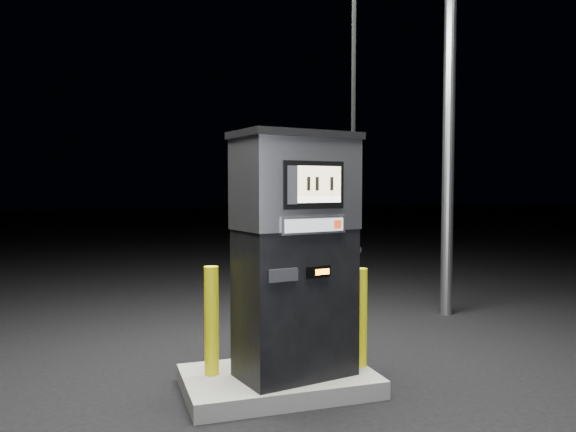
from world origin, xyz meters
name	(u,v)px	position (x,y,z in m)	size (l,w,h in m)	color
ground	(279,390)	(0.00, 0.00, 0.00)	(80.00, 80.00, 0.00)	black
pump_island	(279,381)	(0.00, 0.00, 0.07)	(1.60, 1.00, 0.15)	gray
fuel_dispenser	(296,252)	(0.12, -0.10, 1.19)	(1.17, 0.80, 4.21)	black
bollard_left	(212,321)	(-0.55, 0.13, 0.61)	(0.12, 0.12, 0.92)	yellow
bollard_right	(360,317)	(0.74, -0.05, 0.58)	(0.12, 0.12, 0.87)	yellow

